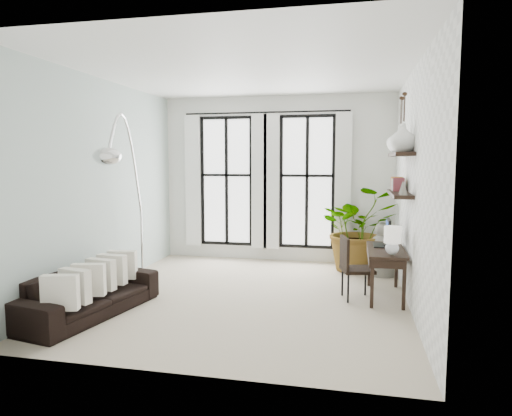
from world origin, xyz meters
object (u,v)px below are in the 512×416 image
(desk_chair, at_px, (352,264))
(arc_lamp, at_px, (125,156))
(sofa, at_px, (88,293))
(desk, at_px, (386,252))
(plant, at_px, (358,228))
(buddha, at_px, (382,253))

(desk_chair, relative_size, arc_lamp, 0.34)
(sofa, relative_size, desk_chair, 2.19)
(sofa, relative_size, desk, 1.64)
(sofa, xyz_separation_m, plant, (3.37, 3.14, 0.47))
(sofa, distance_m, desk_chair, 3.56)
(arc_lamp, bearing_deg, desk_chair, 9.10)
(desk, distance_m, desk_chair, 0.52)
(desk_chair, bearing_deg, sofa, -172.01)
(plant, relative_size, arc_lamp, 0.58)
(plant, height_order, desk, plant)
(sofa, bearing_deg, desk_chair, -56.39)
(sofa, relative_size, arc_lamp, 0.75)
(sofa, distance_m, arc_lamp, 1.95)
(buddha, bearing_deg, desk_chair, -108.13)
(sofa, height_order, arc_lamp, arc_lamp)
(buddha, bearing_deg, sofa, -142.40)
(plant, bearing_deg, desk_chair, -93.01)
(arc_lamp, bearing_deg, desk, 9.93)
(desk_chair, bearing_deg, plant, 72.11)
(desk, bearing_deg, desk_chair, -164.62)
(desk, relative_size, desk_chair, 1.34)
(plant, xyz_separation_m, desk_chair, (-0.09, -1.76, -0.25))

